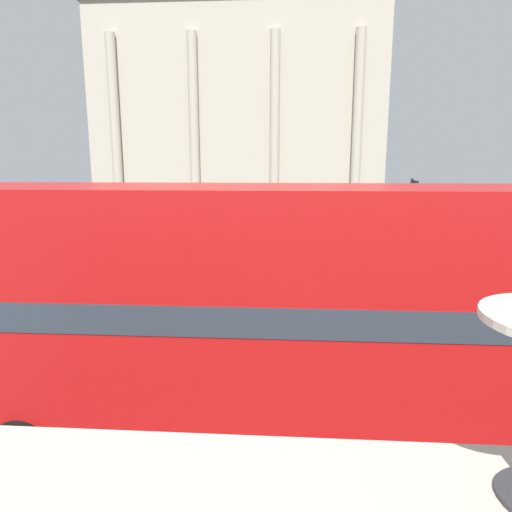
{
  "coord_description": "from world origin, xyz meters",
  "views": [
    {
      "loc": [
        -0.42,
        -1.91,
        4.76
      ],
      "look_at": [
        -1.65,
        16.04,
        1.11
      ],
      "focal_mm": 32.0,
      "sensor_mm": 36.0,
      "label": 1
    }
  ],
  "objects_px": {
    "pedestrian_grey": "(422,300)",
    "pedestrian_blue": "(312,216)",
    "traffic_light_near": "(273,247)",
    "traffic_light_far": "(413,202)",
    "plaza_building_left": "(241,114)",
    "double_decker_bus": "(280,307)",
    "pedestrian_red": "(197,231)",
    "traffic_light_mid": "(412,209)"
  },
  "relations": [
    {
      "from": "plaza_building_left",
      "to": "double_decker_bus",
      "type": "bearing_deg",
      "value": -83.46
    },
    {
      "from": "traffic_light_mid",
      "to": "pedestrian_grey",
      "type": "relative_size",
      "value": 2.45
    },
    {
      "from": "traffic_light_near",
      "to": "double_decker_bus",
      "type": "bearing_deg",
      "value": -87.28
    },
    {
      "from": "traffic_light_near",
      "to": "traffic_light_far",
      "type": "xyz_separation_m",
      "value": [
        8.0,
        14.89,
        0.17
      ]
    },
    {
      "from": "pedestrian_red",
      "to": "pedestrian_grey",
      "type": "height_order",
      "value": "pedestrian_red"
    },
    {
      "from": "pedestrian_red",
      "to": "pedestrian_grey",
      "type": "xyz_separation_m",
      "value": [
        9.0,
        -12.95,
        -0.04
      ]
    },
    {
      "from": "plaza_building_left",
      "to": "pedestrian_grey",
      "type": "distance_m",
      "value": 38.98
    },
    {
      "from": "pedestrian_grey",
      "to": "plaza_building_left",
      "type": "bearing_deg",
      "value": 149.61
    },
    {
      "from": "pedestrian_grey",
      "to": "pedestrian_blue",
      "type": "xyz_separation_m",
      "value": [
        -2.03,
        21.51,
        -0.05
      ]
    },
    {
      "from": "traffic_light_mid",
      "to": "traffic_light_far",
      "type": "distance_m",
      "value": 6.33
    },
    {
      "from": "plaza_building_left",
      "to": "pedestrian_grey",
      "type": "relative_size",
      "value": 17.19
    },
    {
      "from": "double_decker_bus",
      "to": "traffic_light_far",
      "type": "relative_size",
      "value": 2.78
    },
    {
      "from": "traffic_light_mid",
      "to": "pedestrian_red",
      "type": "relative_size",
      "value": 2.37
    },
    {
      "from": "traffic_light_far",
      "to": "traffic_light_near",
      "type": "bearing_deg",
      "value": -118.26
    },
    {
      "from": "traffic_light_mid",
      "to": "pedestrian_blue",
      "type": "relative_size",
      "value": 2.57
    },
    {
      "from": "plaza_building_left",
      "to": "pedestrian_grey",
      "type": "height_order",
      "value": "plaza_building_left"
    },
    {
      "from": "traffic_light_far",
      "to": "pedestrian_grey",
      "type": "xyz_separation_m",
      "value": [
        -3.75,
        -15.5,
        -1.54
      ]
    },
    {
      "from": "traffic_light_mid",
      "to": "pedestrian_grey",
      "type": "distance_m",
      "value": 9.77
    },
    {
      "from": "traffic_light_near",
      "to": "pedestrian_red",
      "type": "relative_size",
      "value": 2.05
    },
    {
      "from": "plaza_building_left",
      "to": "pedestrian_blue",
      "type": "height_order",
      "value": "plaza_building_left"
    },
    {
      "from": "traffic_light_near",
      "to": "pedestrian_blue",
      "type": "height_order",
      "value": "traffic_light_near"
    },
    {
      "from": "double_decker_bus",
      "to": "pedestrian_red",
      "type": "height_order",
      "value": "double_decker_bus"
    },
    {
      "from": "traffic_light_near",
      "to": "pedestrian_grey",
      "type": "xyz_separation_m",
      "value": [
        4.26,
        -0.61,
        -1.37
      ]
    },
    {
      "from": "pedestrian_grey",
      "to": "traffic_light_far",
      "type": "bearing_deg",
      "value": 122.57
    },
    {
      "from": "pedestrian_blue",
      "to": "plaza_building_left",
      "type": "bearing_deg",
      "value": -24.55
    },
    {
      "from": "double_decker_bus",
      "to": "traffic_light_far",
      "type": "distance_m",
      "value": 22.36
    },
    {
      "from": "pedestrian_grey",
      "to": "pedestrian_blue",
      "type": "distance_m",
      "value": 21.6
    },
    {
      "from": "plaza_building_left",
      "to": "traffic_light_far",
      "type": "bearing_deg",
      "value": -59.57
    },
    {
      "from": "double_decker_bus",
      "to": "traffic_light_mid",
      "type": "relative_size",
      "value": 2.6
    },
    {
      "from": "pedestrian_blue",
      "to": "traffic_light_far",
      "type": "bearing_deg",
      "value": 175.5
    },
    {
      "from": "double_decker_bus",
      "to": "traffic_light_mid",
      "type": "xyz_separation_m",
      "value": [
        6.01,
        14.89,
        0.22
      ]
    },
    {
      "from": "double_decker_bus",
      "to": "pedestrian_red",
      "type": "distance_m",
      "value": 19.17
    },
    {
      "from": "traffic_light_far",
      "to": "pedestrian_grey",
      "type": "bearing_deg",
      "value": -103.59
    },
    {
      "from": "pedestrian_grey",
      "to": "traffic_light_mid",
      "type": "bearing_deg",
      "value": 123.91
    },
    {
      "from": "plaza_building_left",
      "to": "pedestrian_grey",
      "type": "bearing_deg",
      "value": -76.54
    },
    {
      "from": "traffic_light_near",
      "to": "pedestrian_grey",
      "type": "relative_size",
      "value": 2.13
    },
    {
      "from": "plaza_building_left",
      "to": "traffic_light_near",
      "type": "distance_m",
      "value": 37.36
    },
    {
      "from": "traffic_light_far",
      "to": "pedestrian_red",
      "type": "xyz_separation_m",
      "value": [
        -12.75,
        -2.55,
        -1.5
      ]
    },
    {
      "from": "traffic_light_far",
      "to": "pedestrian_grey",
      "type": "height_order",
      "value": "traffic_light_far"
    },
    {
      "from": "traffic_light_mid",
      "to": "traffic_light_far",
      "type": "xyz_separation_m",
      "value": [
        1.7,
        6.09,
        -0.16
      ]
    },
    {
      "from": "pedestrian_red",
      "to": "pedestrian_blue",
      "type": "xyz_separation_m",
      "value": [
        6.97,
        8.55,
        -0.08
      ]
    },
    {
      "from": "double_decker_bus",
      "to": "traffic_light_far",
      "type": "height_order",
      "value": "double_decker_bus"
    }
  ]
}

